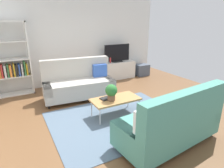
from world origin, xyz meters
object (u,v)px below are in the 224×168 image
tv_console (117,70)px  storage_trunk (142,70)px  coffee_table (115,100)px  potted_plant (111,92)px  couch_green (171,122)px  vase_0 (102,61)px  tv (117,53)px  table_book_0 (106,98)px  bottle_0 (108,60)px  bookshelf (9,63)px  bottle_1 (110,60)px  couch_beige (79,83)px

tv_console → storage_trunk: bearing=-5.2°
coffee_table → potted_plant: potted_plant is taller
couch_green → vase_0: bearing=75.9°
tv → potted_plant: bearing=-122.3°
table_book_0 → bottle_0: size_ratio=1.11×
storage_trunk → bottle_0: 1.59m
potted_plant → vase_0: bearing=68.3°
storage_trunk → coffee_table: bearing=-136.6°
tv → storage_trunk: (1.10, -0.08, -0.73)m
potted_plant → bookshelf: bearing=125.5°
coffee_table → tv_console: bearing=59.6°
coffee_table → bottle_1: bottle_1 is taller
couch_green → tv: 4.18m
couch_beige → bottle_1: bearing=-139.9°
storage_trunk → bottle_1: 1.49m
bookshelf → couch_beige: bearing=-35.8°
bookshelf → potted_plant: bookshelf is taller
bottle_1 → vase_0: bearing=162.6°
tv → bottle_1: 0.37m
tv_console → bookshelf: size_ratio=0.67×
couch_beige → couch_green: bearing=108.6°
bookshelf → vase_0: 2.94m
tv → potted_plant: tv is taller
bookshelf → vase_0: (2.93, 0.03, -0.24)m
vase_0 → bottle_0: size_ratio=0.75×
vase_0 → storage_trunk: bearing=-5.1°
tv → bottle_0: size_ratio=4.64×
tv → potted_plant: 3.07m
couch_green → bottle_1: bearing=71.7°
storage_trunk → vase_0: 1.76m
tv → vase_0: size_ratio=6.20×
tv → table_book_0: tv is taller
couch_green → potted_plant: couch_green is taller
tv_console → storage_trunk: (1.10, -0.10, -0.10)m
bookshelf → storage_trunk: bearing=-1.5°
tv_console → vase_0: size_ratio=8.68×
tv_console → bookshelf: bearing=179.7°
couch_beige → couch_green: 2.92m
couch_green → storage_trunk: couch_green is taller
potted_plant → bottle_0: bottle_0 is taller
table_book_0 → vase_0: bearing=66.0°
coffee_table → bookshelf: size_ratio=0.52×
couch_green → bookshelf: 4.64m
coffee_table → storage_trunk: size_ratio=2.12×
storage_trunk → tv_console: bearing=174.8°
couch_beige → tv: (1.88, 1.13, 0.51)m
bookshelf → potted_plant: size_ratio=5.67×
tv → bottle_0: tv is taller
coffee_table → tv: (1.50, 2.55, 0.56)m
vase_0 → table_book_0: bearing=-114.0°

